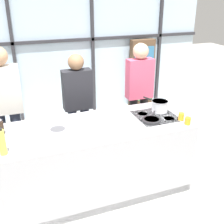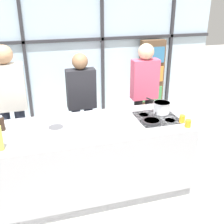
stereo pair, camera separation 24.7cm
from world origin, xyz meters
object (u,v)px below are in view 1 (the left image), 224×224
at_px(spectator_far_left, 5,104).
at_px(juice_glass_far, 181,116).
at_px(frying_pan, 152,120).
at_px(saucepan, 160,106).
at_px(pepper_grinder, 1,127).
at_px(spectator_center_right, 139,90).
at_px(juice_glass_near, 188,121).
at_px(spectator_center_left, 78,101).
at_px(white_plate, 53,120).
at_px(oil_bottle, 2,142).
at_px(mixing_bowl, 58,131).

distance_m(spectator_far_left, juice_glass_far, 2.33).
bearing_deg(frying_pan, spectator_far_left, 149.07).
bearing_deg(saucepan, juice_glass_far, -71.36).
xyz_separation_m(pepper_grinder, juice_glass_far, (2.11, -0.38, -0.04)).
relative_size(spectator_center_right, juice_glass_near, 19.00).
distance_m(saucepan, pepper_grinder, 1.99).
bearing_deg(spectator_center_left, frying_pan, 124.23).
bearing_deg(juice_glass_far, spectator_center_right, 92.46).
height_order(spectator_center_left, juice_glass_near, spectator_center_left).
bearing_deg(saucepan, white_plate, 171.40).
relative_size(saucepan, white_plate, 1.57).
relative_size(spectator_center_left, spectator_center_right, 0.95).
xyz_separation_m(spectator_center_right, juice_glass_near, (0.05, -1.25, -0.01)).
height_order(spectator_far_left, oil_bottle, spectator_far_left).
xyz_separation_m(oil_bottle, juice_glass_near, (2.10, -0.06, -0.09)).
xyz_separation_m(oil_bottle, juice_glass_far, (2.10, 0.08, -0.09)).
bearing_deg(white_plate, mixing_bowl, -91.35).
relative_size(mixing_bowl, oil_bottle, 0.74).
relative_size(white_plate, mixing_bowl, 1.17).
relative_size(spectator_center_right, oil_bottle, 5.96).
relative_size(spectator_far_left, juice_glass_near, 19.86).
relative_size(saucepan, pepper_grinder, 2.06).
bearing_deg(pepper_grinder, mixing_bowl, -20.31).
xyz_separation_m(saucepan, pepper_grinder, (-1.99, 0.03, 0.01)).
bearing_deg(pepper_grinder, spectator_far_left, 85.51).
relative_size(saucepan, juice_glass_far, 4.34).
xyz_separation_m(spectator_far_left, mixing_bowl, (0.53, -0.95, -0.06)).
relative_size(spectator_center_right, frying_pan, 4.48).
xyz_separation_m(white_plate, pepper_grinder, (-0.60, -0.18, 0.08)).
bearing_deg(spectator_center_right, pepper_grinder, 19.66).
bearing_deg(spectator_far_left, white_plate, 134.19).
height_order(spectator_far_left, saucepan, spectator_far_left).
relative_size(spectator_far_left, white_plate, 7.19).
xyz_separation_m(frying_pan, mixing_bowl, (-1.16, 0.06, 0.02)).
relative_size(white_plate, juice_glass_far, 2.76).
bearing_deg(pepper_grinder, spectator_center_left, 34.81).
bearing_deg(saucepan, pepper_grinder, 179.08).
bearing_deg(juice_glass_near, spectator_far_left, 148.58).
distance_m(pepper_grinder, juice_glass_near, 2.17).
xyz_separation_m(pepper_grinder, juice_glass_near, (2.11, -0.52, -0.04)).
height_order(spectator_center_right, frying_pan, spectator_center_right).
xyz_separation_m(spectator_far_left, pepper_grinder, (-0.06, -0.74, -0.01)).
bearing_deg(spectator_far_left, spectator_center_right, -180.00).
bearing_deg(frying_pan, mixing_bowl, 177.13).
height_order(spectator_center_left, white_plate, spectator_center_left).
bearing_deg(spectator_center_left, mixing_bowl, 63.85).
height_order(spectator_far_left, mixing_bowl, spectator_far_left).
xyz_separation_m(saucepan, juice_glass_near, (0.12, -0.48, -0.03)).
height_order(frying_pan, juice_glass_near, juice_glass_near).
bearing_deg(mixing_bowl, white_plate, 88.65).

